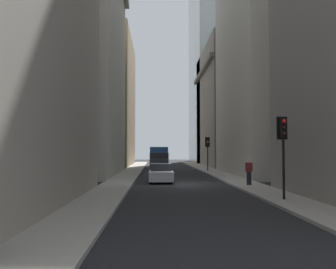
{
  "coord_description": "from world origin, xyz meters",
  "views": [
    {
      "loc": [
        -26.51,
        1.79,
        2.47
      ],
      "look_at": [
        18.72,
        0.28,
        4.4
      ],
      "focal_mm": 38.88,
      "sensor_mm": 36.0,
      "label": 1
    }
  ],
  "objects_px": {
    "pedestrian": "(249,171)",
    "traffic_light_midblock": "(208,146)",
    "delivery_truck": "(159,158)",
    "sedan_silver": "(161,173)",
    "traffic_light_foreground": "(283,138)",
    "discarded_bottle": "(222,176)"
  },
  "relations": [
    {
      "from": "sedan_silver",
      "to": "pedestrian",
      "type": "relative_size",
      "value": 2.46
    },
    {
      "from": "traffic_light_midblock",
      "to": "pedestrian",
      "type": "height_order",
      "value": "traffic_light_midblock"
    },
    {
      "from": "pedestrian",
      "to": "traffic_light_midblock",
      "type": "bearing_deg",
      "value": 1.32
    },
    {
      "from": "delivery_truck",
      "to": "traffic_light_midblock",
      "type": "xyz_separation_m",
      "value": [
        -5.52,
        -5.43,
        1.45
      ]
    },
    {
      "from": "traffic_light_midblock",
      "to": "pedestrian",
      "type": "distance_m",
      "value": 16.7
    },
    {
      "from": "sedan_silver",
      "to": "pedestrian",
      "type": "distance_m",
      "value": 7.04
    },
    {
      "from": "delivery_truck",
      "to": "sedan_silver",
      "type": "distance_m",
      "value": 18.19
    },
    {
      "from": "sedan_silver",
      "to": "discarded_bottle",
      "type": "height_order",
      "value": "sedan_silver"
    },
    {
      "from": "delivery_truck",
      "to": "traffic_light_midblock",
      "type": "height_order",
      "value": "traffic_light_midblock"
    },
    {
      "from": "delivery_truck",
      "to": "pedestrian",
      "type": "bearing_deg",
      "value": -165.28
    },
    {
      "from": "delivery_truck",
      "to": "discarded_bottle",
      "type": "xyz_separation_m",
      "value": [
        -15.37,
        -5.24,
        -1.21
      ]
    },
    {
      "from": "delivery_truck",
      "to": "traffic_light_foreground",
      "type": "height_order",
      "value": "traffic_light_foreground"
    },
    {
      "from": "pedestrian",
      "to": "discarded_bottle",
      "type": "xyz_separation_m",
      "value": [
        6.75,
        0.57,
        -0.84
      ]
    },
    {
      "from": "delivery_truck",
      "to": "discarded_bottle",
      "type": "relative_size",
      "value": 23.93
    },
    {
      "from": "traffic_light_foreground",
      "to": "pedestrian",
      "type": "xyz_separation_m",
      "value": [
        7.01,
        -0.15,
        -1.93
      ]
    },
    {
      "from": "delivery_truck",
      "to": "traffic_light_midblock",
      "type": "relative_size",
      "value": 1.71
    },
    {
      "from": "sedan_silver",
      "to": "traffic_light_foreground",
      "type": "distance_m",
      "value": 12.56
    },
    {
      "from": "traffic_light_foreground",
      "to": "pedestrian",
      "type": "bearing_deg",
      "value": -1.19
    },
    {
      "from": "discarded_bottle",
      "to": "traffic_light_foreground",
      "type": "bearing_deg",
      "value": -178.23
    },
    {
      "from": "sedan_silver",
      "to": "delivery_truck",
      "type": "bearing_deg",
      "value": 0.0
    },
    {
      "from": "delivery_truck",
      "to": "discarded_bottle",
      "type": "distance_m",
      "value": 16.28
    },
    {
      "from": "delivery_truck",
      "to": "traffic_light_midblock",
      "type": "distance_m",
      "value": 7.88
    }
  ]
}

